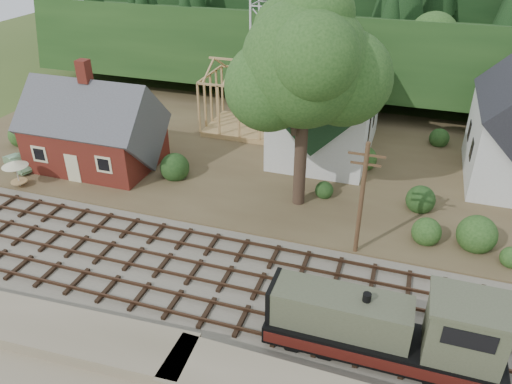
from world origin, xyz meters
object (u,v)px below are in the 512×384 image
(locomotive, at_px, (392,330))
(patio_set, at_px, (15,165))
(car_blue, at_px, (129,171))
(car_green, at_px, (18,163))

(locomotive, height_order, patio_set, locomotive)
(car_blue, xyz_separation_m, car_green, (-9.66, -1.68, 0.00))
(car_green, xyz_separation_m, patio_set, (2.09, -2.40, 1.33))
(car_blue, height_order, car_green, car_green)
(patio_set, bearing_deg, car_green, 131.02)
(car_blue, relative_size, car_green, 0.96)
(car_green, bearing_deg, car_blue, -56.40)
(locomotive, bearing_deg, patio_set, 163.95)
(car_blue, bearing_deg, car_green, 169.24)
(locomotive, xyz_separation_m, patio_set, (-29.55, 8.50, 0.17))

